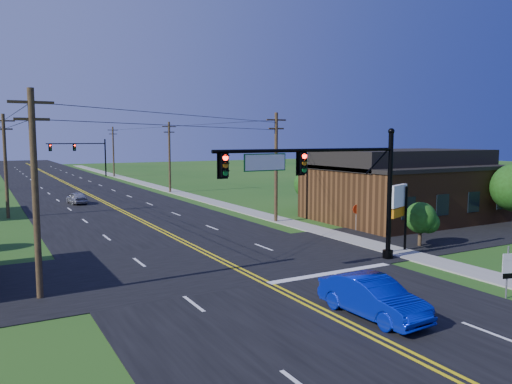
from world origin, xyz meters
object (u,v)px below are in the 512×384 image
signal_mast_main (327,180)px  blue_car (373,298)px  route_sign (508,268)px  stop_sign (356,212)px  signal_mast_far (80,152)px

signal_mast_main → blue_car: size_ratio=2.39×
route_sign → stop_sign: size_ratio=1.15×
signal_mast_main → signal_mast_far: 72.00m
stop_sign → signal_mast_far: bearing=99.3°
signal_mast_main → blue_car: (-2.86, -6.78, -3.97)m
signal_mast_far → stop_sign: 64.96m
route_sign → stop_sign: route_sign is taller
blue_car → stop_sign: bearing=48.3°
signal_mast_far → route_sign: (3.72, -79.85, -3.21)m
blue_car → stop_sign: (11.52, 14.46, 0.66)m
signal_mast_main → signal_mast_far: size_ratio=1.03×
signal_mast_main → signal_mast_far: bearing=89.9°
blue_car → route_sign: 6.78m
signal_mast_main → blue_car: 8.36m
signal_mast_main → blue_car: bearing=-112.8°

